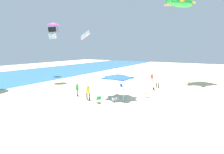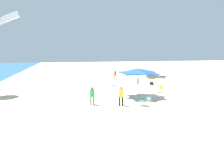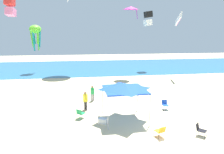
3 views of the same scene
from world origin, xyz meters
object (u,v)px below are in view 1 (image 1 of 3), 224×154
Objects in this scene: person_kite_handler at (158,81)px; kite_box_black at (52,33)px; kite_delta_magenta at (54,24)px; folding_chair_left_of_tent at (122,86)px; folding_chair_near_cooler at (147,93)px; kite_turtle_green at (181,2)px; canopy_tent at (118,76)px; kite_parafoil_white at (85,35)px; person_beachcomber at (88,91)px; folding_chair_right_of_tent at (155,90)px; folding_chair_facing_ocean at (98,99)px; cooler_box at (115,99)px; person_by_tent at (77,88)px; person_watching_sky at (152,77)px.

kite_box_black is (1.31, 24.95, 8.65)m from person_kite_handler.
kite_box_black reaches higher than kite_delta_magenta.
folding_chair_left_of_tent is 0.30× the size of kite_box_black.
kite_turtle_green is (15.87, -0.45, 14.22)m from folding_chair_near_cooler.
canopy_tent is 4.86m from folding_chair_left_of_tent.
person_kite_handler is 19.28m from kite_parafoil_white.
folding_chair_left_of_tent is 7.11m from person_beachcomber.
kite_parafoil_white is (-6.17, 18.11, -5.75)m from kite_turtle_green.
canopy_tent is 3.89× the size of folding_chair_right_of_tent.
kite_turtle_green reaches higher than folding_chair_facing_ocean.
canopy_tent reaches higher than folding_chair_near_cooler.
folding_chair_left_of_tent is at bearing 156.53° from kite_box_black.
kite_parafoil_white is at bearing 152.41° from person_kite_handler.
kite_box_black is at bearing 78.30° from folding_chair_left_of_tent.
kite_box_black is (4.92, 25.57, 9.18)m from folding_chair_right_of_tent.
kite_turtle_green is 2.52× the size of kite_delta_magenta.
person_beachcomber reaches higher than folding_chair_facing_ocean.
cooler_box is at bearing -119.05° from person_kite_handler.
cooler_box is (-6.09, 2.83, -0.27)m from folding_chair_right_of_tent.
canopy_tent is at bearing -78.04° from folding_chair_near_cooler.
kite_box_black reaches higher than folding_chair_facing_ocean.
folding_chair_near_cooler is at bearing 179.20° from folding_chair_facing_ocean.
kite_turtle_green is at bearing -76.48° from person_by_tent.
cooler_box is 0.46× the size of person_watching_sky.
folding_chair_facing_ocean is 0.26× the size of kite_parafoil_white.
kite_delta_magenta is (6.65, 11.35, 9.70)m from person_by_tent.
kite_turtle_green is (19.78, -8.47, 13.76)m from person_by_tent.
folding_chair_left_of_tent is 0.31× the size of kite_delta_magenta.
person_watching_sky is at bearing -21.43° from folding_chair_right_of_tent.
folding_chair_left_of_tent is at bearing -154.28° from person_kite_handler.
person_beachcomber is at bearing -68.04° from folding_chair_facing_ocean.
person_watching_sky is 24.40m from kite_box_black.
person_watching_sky is (4.13, 2.33, -0.07)m from person_kite_handler.
person_kite_handler is at bearing 167.62° from kite_box_black.
person_beachcomber reaches higher than folding_chair_left_of_tent.
folding_chair_right_of_tent is (7.75, -4.00, 0.00)m from folding_chair_facing_ocean.
person_by_tent reaches higher than cooler_box.
person_by_tent is 16.35m from kite_delta_magenta.
folding_chair_right_of_tent is 3.70m from person_kite_handler.
folding_chair_facing_ocean is 0.12× the size of kite_turtle_green.
person_beachcomber is at bearing -131.81° from person_kite_handler.
folding_chair_facing_ocean is 0.51× the size of person_watching_sky.
folding_chair_right_of_tent is at bearing 37.19° from kite_turtle_green.
folding_chair_left_of_tent is 0.48× the size of person_beachcomber.
person_beachcomber is 0.61× the size of kite_box_black.
folding_chair_right_of_tent is 10.51m from person_by_tent.
person_kite_handler is at bearing -59.46° from person_watching_sky.
person_kite_handler is 26.43m from kite_box_black.
folding_chair_right_of_tent is at bearing -104.73° from person_by_tent.
person_kite_handler is at bearing 167.80° from folding_chair_near_cooler.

